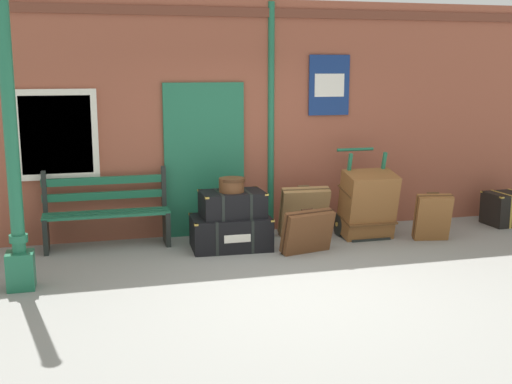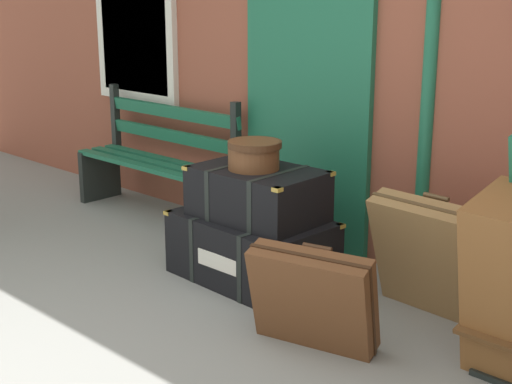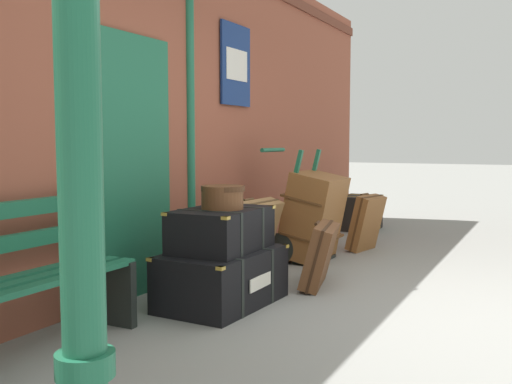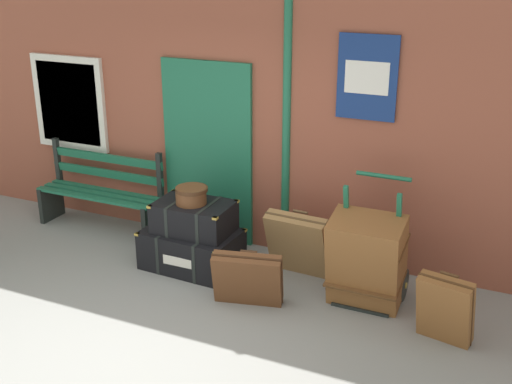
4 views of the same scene
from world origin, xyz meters
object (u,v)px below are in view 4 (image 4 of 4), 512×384
(suitcase_brown, at_px, (298,244))
(suitcase_beige, at_px, (248,279))
(steamer_trunk_base, at_px, (192,249))
(porters_trolley, at_px, (370,271))
(steamer_trunk_middle, at_px, (194,217))
(round_hatbox, at_px, (191,194))
(platform_bench, at_px, (102,193))
(large_brown_trunk, at_px, (367,260))
(suitcase_tan, at_px, (445,309))

(suitcase_brown, bearing_deg, suitcase_beige, -105.89)
(steamer_trunk_base, relative_size, porters_trolley, 0.88)
(steamer_trunk_middle, height_order, round_hatbox, round_hatbox)
(porters_trolley, relative_size, suitcase_brown, 1.66)
(platform_bench, relative_size, steamer_trunk_base, 1.54)
(steamer_trunk_middle, relative_size, suitcase_beige, 1.16)
(round_hatbox, relative_size, suitcase_beige, 0.48)
(round_hatbox, xyz_separation_m, suitcase_beige, (0.86, -0.47, -0.57))
(suitcase_brown, bearing_deg, large_brown_trunk, -21.29)
(steamer_trunk_middle, xyz_separation_m, round_hatbox, (-0.01, -0.02, 0.26))
(steamer_trunk_middle, bearing_deg, suitcase_brown, 15.11)
(suitcase_beige, height_order, suitcase_brown, suitcase_brown)
(steamer_trunk_base, relative_size, large_brown_trunk, 1.10)
(platform_bench, bearing_deg, large_brown_trunk, -8.20)
(large_brown_trunk, height_order, suitcase_beige, large_brown_trunk)
(suitcase_tan, bearing_deg, suitcase_beige, -176.12)
(porters_trolley, bearing_deg, round_hatbox, -174.76)
(platform_bench, xyz_separation_m, porters_trolley, (3.44, -0.32, -0.17))
(platform_bench, height_order, large_brown_trunk, platform_bench)
(large_brown_trunk, xyz_separation_m, suitcase_tan, (0.79, -0.34, -0.15))
(large_brown_trunk, distance_m, suitcase_beige, 1.14)
(steamer_trunk_base, bearing_deg, platform_bench, 162.16)
(suitcase_tan, bearing_deg, steamer_trunk_middle, 172.23)
(porters_trolley, relative_size, large_brown_trunk, 1.25)
(porters_trolley, distance_m, suitcase_brown, 0.82)
(round_hatbox, xyz_separation_m, suitcase_tan, (2.68, -0.34, -0.52))
(large_brown_trunk, bearing_deg, suitcase_beige, -155.65)
(steamer_trunk_base, distance_m, round_hatbox, 0.63)
(suitcase_tan, distance_m, suitcase_beige, 1.82)
(suitcase_tan, bearing_deg, porters_trolley, 146.86)
(porters_trolley, relative_size, suitcase_beige, 1.68)
(large_brown_trunk, bearing_deg, steamer_trunk_middle, 179.28)
(round_hatbox, xyz_separation_m, large_brown_trunk, (1.89, -0.00, -0.37))
(steamer_trunk_base, xyz_separation_m, suitcase_beige, (0.88, -0.47, 0.07))
(steamer_trunk_middle, bearing_deg, round_hatbox, -124.39)
(steamer_trunk_base, relative_size, round_hatbox, 3.07)
(large_brown_trunk, bearing_deg, porters_trolley, 90.00)
(steamer_trunk_base, height_order, round_hatbox, round_hatbox)
(steamer_trunk_middle, bearing_deg, platform_bench, 163.18)
(platform_bench, height_order, porters_trolley, porters_trolley)
(platform_bench, height_order, steamer_trunk_middle, platform_bench)
(platform_bench, height_order, suitcase_brown, platform_bench)
(platform_bench, bearing_deg, steamer_trunk_middle, -16.82)
(steamer_trunk_middle, distance_m, suitcase_beige, 1.03)
(round_hatbox, bearing_deg, steamer_trunk_middle, 55.61)
(steamer_trunk_middle, bearing_deg, suitcase_tan, -7.77)
(steamer_trunk_middle, distance_m, suitcase_brown, 1.13)
(platform_bench, xyz_separation_m, round_hatbox, (1.55, -0.49, 0.40))
(large_brown_trunk, distance_m, suitcase_tan, 0.88)
(steamer_trunk_base, height_order, porters_trolley, porters_trolley)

